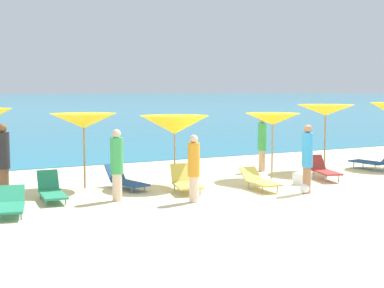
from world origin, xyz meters
name	(u,v)px	position (x,y,z in m)	size (l,w,h in m)	color
ground_plane	(133,159)	(0.00, 10.00, -0.15)	(50.00, 100.00, 0.30)	beige
umbrella_1	(84,121)	(-4.07, 3.39, 1.91)	(1.86, 1.86, 2.12)	#9E7F59
umbrella_2	(175,125)	(-1.59, 2.68, 1.77)	(2.07, 2.07, 2.04)	#9E7F59
umbrella_3	(273,119)	(1.63, 2.31, 1.87)	(1.85, 1.85, 2.06)	#9E7F59
umbrella_4	(326,110)	(4.14, 2.74, 2.09)	(1.94, 1.94, 2.28)	#9E7F59
lounge_chair_0	(126,180)	(-3.09, 2.75, 0.25)	(0.84, 1.63, 0.65)	#1E478C
lounge_chair_1	(374,162)	(5.84, 2.14, 0.30)	(0.79, 1.72, 0.64)	#1E478C
lounge_chair_2	(323,169)	(2.93, 1.41, 0.32)	(0.91, 1.61, 0.70)	#A53333
lounge_chair_3	(51,190)	(-5.31, 2.15, 0.25)	(0.68, 1.64, 0.68)	#268C66
lounge_chair_4	(259,180)	(0.15, 0.88, 0.27)	(0.60, 1.46, 0.57)	#D8BF4C
lounge_chair_5	(185,181)	(-1.80, 1.58, 0.29)	(0.96, 1.54, 0.71)	#D8BF4C
lounge_chair_6	(10,204)	(-6.50, 1.00, 0.25)	(0.94, 1.68, 0.54)	#268C66
beachgoer_0	(194,166)	(-2.24, 0.28, 0.90)	(0.30, 0.30, 1.68)	beige
beachgoer_1	(262,142)	(2.24, 3.73, 1.02)	(0.30, 0.30, 1.88)	#DBAA84
beachgoer_2	(117,163)	(-3.86, 1.32, 0.96)	(0.32, 0.32, 1.80)	beige
beachgoer_3	(3,158)	(-6.28, 3.23, 1.02)	(0.34, 0.34, 1.91)	brown
beachgoer_4	(307,156)	(1.02, -0.09, 1.00)	(0.29, 0.29, 1.85)	#A3704C
beach_ball	(304,189)	(0.93, -0.11, 0.13)	(0.26, 0.26, 0.26)	white
cooler_box	(302,178)	(1.81, 1.07, 0.17)	(0.50, 0.36, 0.34)	white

